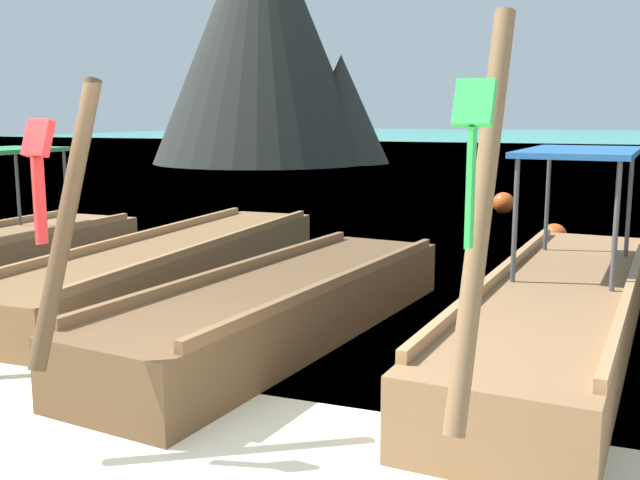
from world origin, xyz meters
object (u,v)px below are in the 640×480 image
object	(u,v)px
mooring_buoy_far	(503,203)
longtail_boat_yellow_ribbon	(172,263)
mooring_buoy_near	(554,236)
longtail_boat_red_ribbon	(285,306)
karst_rock	(267,35)
longtail_boat_green_ribbon	(562,307)

from	to	relation	value
mooring_buoy_far	longtail_boat_yellow_ribbon	bearing A→B (deg)	-109.77
mooring_buoy_near	mooring_buoy_far	distance (m)	4.53
longtail_boat_red_ribbon	karst_rock	distance (m)	29.58
longtail_boat_green_ribbon	karst_rock	bearing A→B (deg)	120.72
longtail_boat_yellow_ribbon	mooring_buoy_far	xyz separation A→B (m)	(3.26, 9.07, -0.04)
karst_rock	longtail_boat_green_ribbon	bearing A→B (deg)	-59.28
longtail_boat_red_ribbon	mooring_buoy_far	size ratio (longest dim) A/B	11.79
longtail_boat_red_ribbon	mooring_buoy_near	distance (m)	6.83
longtail_boat_yellow_ribbon	longtail_boat_red_ribbon	world-z (taller)	longtail_boat_yellow_ribbon
longtail_boat_yellow_ribbon	mooring_buoy_far	size ratio (longest dim) A/B	14.58
longtail_boat_green_ribbon	mooring_buoy_near	bearing A→B (deg)	94.32
mooring_buoy_far	mooring_buoy_near	bearing A→B (deg)	-71.77
longtail_boat_red_ribbon	longtail_boat_green_ribbon	xyz separation A→B (m)	(2.69, 0.84, 0.04)
karst_rock	mooring_buoy_near	world-z (taller)	karst_rock
longtail_boat_yellow_ribbon	karst_rock	world-z (taller)	karst_rock
longtail_boat_red_ribbon	longtail_boat_green_ribbon	bearing A→B (deg)	17.39
longtail_boat_yellow_ribbon	longtail_boat_green_ribbon	world-z (taller)	longtail_boat_green_ribbon
longtail_boat_yellow_ribbon	longtail_boat_green_ribbon	bearing A→B (deg)	-9.34
longtail_boat_yellow_ribbon	karst_rock	bearing A→B (deg)	112.14
longtail_boat_green_ribbon	mooring_buoy_far	distance (m)	10.07
karst_rock	longtail_boat_red_ribbon	bearing A→B (deg)	-64.70
mooring_buoy_near	longtail_boat_red_ribbon	bearing A→B (deg)	-109.35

